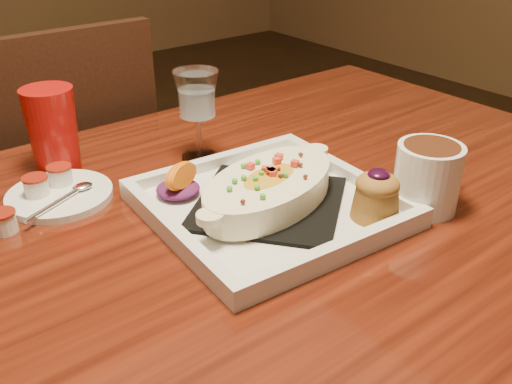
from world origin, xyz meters
TOP-DOWN VIEW (x-y plane):
  - table at (0.00, 0.00)m, footprint 1.50×0.90m
  - chair_far at (-0.00, 0.63)m, footprint 0.42×0.42m
  - plate at (0.10, -0.02)m, footprint 0.34×0.34m
  - coffee_mug at (0.29, -0.14)m, footprint 0.13×0.09m
  - goblet at (0.12, 0.20)m, footprint 0.07×0.07m
  - saucer at (-0.13, 0.22)m, footprint 0.16×0.16m
  - creamer_loose at (-0.22, 0.17)m, footprint 0.04×0.04m
  - red_tumbler at (-0.09, 0.32)m, footprint 0.08×0.08m

SIDE VIEW (x-z plane):
  - chair_far at x=0.00m, z-range 0.04..0.97m
  - table at x=0.00m, z-range 0.28..1.03m
  - saucer at x=-0.13m, z-range 0.71..0.81m
  - creamer_loose at x=-0.22m, z-range 0.75..0.78m
  - plate at x=0.10m, z-range 0.74..0.82m
  - coffee_mug at x=0.29m, z-range 0.75..0.85m
  - red_tumbler at x=-0.09m, z-range 0.75..0.89m
  - goblet at x=0.12m, z-range 0.78..0.93m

